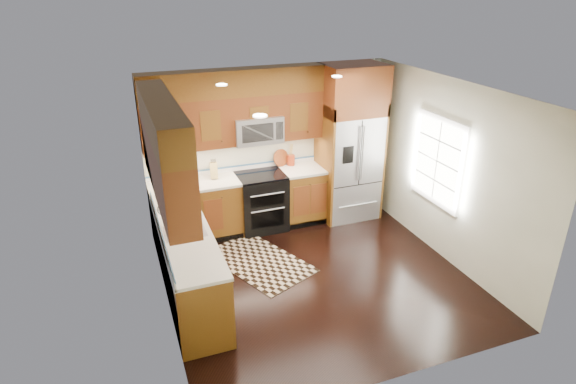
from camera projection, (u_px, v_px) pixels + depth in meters
name	position (u px, v px, depth m)	size (l,w,h in m)	color
ground	(316.00, 277.00, 6.70)	(4.00, 4.00, 0.00)	black
wall_back	(269.00, 146.00, 7.89)	(4.00, 0.02, 2.60)	silver
wall_left	(159.00, 216.00, 5.54)	(0.02, 4.00, 2.60)	silver
wall_right	(447.00, 172.00, 6.82)	(0.02, 4.00, 2.60)	silver
window	(438.00, 161.00, 6.94)	(0.04, 1.10, 1.30)	white
base_cabinets	(213.00, 234.00, 6.90)	(2.85, 3.00, 0.90)	brown
countertop	(219.00, 200.00, 6.85)	(2.86, 3.01, 0.04)	silver
upper_cabinets	(208.00, 124.00, 6.45)	(2.85, 3.00, 1.15)	brown
range	(261.00, 202.00, 7.86)	(0.76, 0.67, 0.95)	black
microwave	(257.00, 129.00, 7.49)	(0.76, 0.40, 0.42)	#B2B2B7
refrigerator	(350.00, 143.00, 7.99)	(0.98, 0.75, 2.60)	#B2B2B7
sink_faucet	(181.00, 227.00, 5.94)	(0.54, 0.44, 0.37)	#B2B2B7
rug	(259.00, 261.00, 7.06)	(0.94, 1.56, 0.01)	black
knife_block	(214.00, 170.00, 7.52)	(0.13, 0.17, 0.31)	tan
utensil_crock	(291.00, 158.00, 8.03)	(0.14, 0.14, 0.36)	#962F12
cutting_board	(281.00, 165.00, 8.04)	(0.29, 0.29, 0.02)	brown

